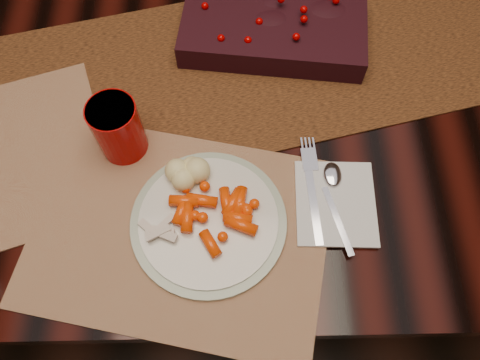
{
  "coord_description": "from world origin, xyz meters",
  "views": [
    {
      "loc": [
        0.03,
        -0.59,
        1.46
      ],
      "look_at": [
        0.03,
        -0.27,
        0.8
      ],
      "focal_mm": 35.0,
      "sensor_mm": 36.0,
      "label": 1
    }
  ],
  "objects_px": {
    "dining_table": "(226,158)",
    "placemat_main": "(180,231)",
    "centerpiece": "(274,27)",
    "red_cup": "(118,129)",
    "mashed_potatoes": "(189,166)",
    "turkey_shreds": "(154,230)",
    "napkin": "(336,203)",
    "baby_carrots": "(212,222)",
    "dinner_plate": "(209,221)"
  },
  "relations": [
    {
      "from": "mashed_potatoes",
      "to": "turkey_shreds",
      "type": "xyz_separation_m",
      "value": [
        -0.05,
        -0.1,
        -0.01
      ]
    },
    {
      "from": "baby_carrots",
      "to": "placemat_main",
      "type": "bearing_deg",
      "value": -176.39
    },
    {
      "from": "mashed_potatoes",
      "to": "napkin",
      "type": "xyz_separation_m",
      "value": [
        0.24,
        -0.05,
        -0.03
      ]
    },
    {
      "from": "centerpiece",
      "to": "mashed_potatoes",
      "type": "xyz_separation_m",
      "value": [
        -0.15,
        -0.3,
        0.0
      ]
    },
    {
      "from": "baby_carrots",
      "to": "turkey_shreds",
      "type": "relative_size",
      "value": 1.64
    },
    {
      "from": "centerpiece",
      "to": "placemat_main",
      "type": "xyz_separation_m",
      "value": [
        -0.17,
        -0.39,
        -0.04
      ]
    },
    {
      "from": "placemat_main",
      "to": "red_cup",
      "type": "distance_m",
      "value": 0.2
    },
    {
      "from": "dinner_plate",
      "to": "red_cup",
      "type": "relative_size",
      "value": 2.27
    },
    {
      "from": "napkin",
      "to": "centerpiece",
      "type": "bearing_deg",
      "value": 106.16
    },
    {
      "from": "centerpiece",
      "to": "placemat_main",
      "type": "bearing_deg",
      "value": -113.18
    },
    {
      "from": "baby_carrots",
      "to": "napkin",
      "type": "xyz_separation_m",
      "value": [
        0.2,
        0.04,
        -0.02
      ]
    },
    {
      "from": "centerpiece",
      "to": "dinner_plate",
      "type": "relative_size",
      "value": 1.39
    },
    {
      "from": "placemat_main",
      "to": "red_cup",
      "type": "height_order",
      "value": "red_cup"
    },
    {
      "from": "baby_carrots",
      "to": "dinner_plate",
      "type": "bearing_deg",
      "value": 129.2
    },
    {
      "from": "turkey_shreds",
      "to": "napkin",
      "type": "xyz_separation_m",
      "value": [
        0.29,
        0.05,
        -0.02
      ]
    },
    {
      "from": "placemat_main",
      "to": "turkey_shreds",
      "type": "xyz_separation_m",
      "value": [
        -0.04,
        -0.01,
        0.03
      ]
    },
    {
      "from": "turkey_shreds",
      "to": "red_cup",
      "type": "distance_m",
      "value": 0.18
    },
    {
      "from": "turkey_shreds",
      "to": "napkin",
      "type": "relative_size",
      "value": 0.47
    },
    {
      "from": "baby_carrots",
      "to": "red_cup",
      "type": "distance_m",
      "value": 0.22
    },
    {
      "from": "centerpiece",
      "to": "red_cup",
      "type": "bearing_deg",
      "value": -138.93
    },
    {
      "from": "dinner_plate",
      "to": "dining_table",
      "type": "bearing_deg",
      "value": 86.59
    },
    {
      "from": "dining_table",
      "to": "mashed_potatoes",
      "type": "relative_size",
      "value": 23.27
    },
    {
      "from": "placemat_main",
      "to": "mashed_potatoes",
      "type": "distance_m",
      "value": 0.1
    },
    {
      "from": "placemat_main",
      "to": "napkin",
      "type": "xyz_separation_m",
      "value": [
        0.25,
        0.04,
        0.0
      ]
    },
    {
      "from": "baby_carrots",
      "to": "turkey_shreds",
      "type": "distance_m",
      "value": 0.09
    },
    {
      "from": "centerpiece",
      "to": "napkin",
      "type": "height_order",
      "value": "centerpiece"
    },
    {
      "from": "centerpiece",
      "to": "baby_carrots",
      "type": "height_order",
      "value": "centerpiece"
    },
    {
      "from": "mashed_potatoes",
      "to": "red_cup",
      "type": "xyz_separation_m",
      "value": [
        -0.12,
        0.06,
        0.02
      ]
    },
    {
      "from": "dining_table",
      "to": "dinner_plate",
      "type": "height_order",
      "value": "dinner_plate"
    },
    {
      "from": "turkey_shreds",
      "to": "placemat_main",
      "type": "bearing_deg",
      "value": 9.39
    },
    {
      "from": "dinner_plate",
      "to": "mashed_potatoes",
      "type": "height_order",
      "value": "mashed_potatoes"
    },
    {
      "from": "turkey_shreds",
      "to": "napkin",
      "type": "height_order",
      "value": "turkey_shreds"
    },
    {
      "from": "baby_carrots",
      "to": "napkin",
      "type": "height_order",
      "value": "baby_carrots"
    },
    {
      "from": "dining_table",
      "to": "napkin",
      "type": "height_order",
      "value": "napkin"
    },
    {
      "from": "dining_table",
      "to": "mashed_potatoes",
      "type": "height_order",
      "value": "mashed_potatoes"
    },
    {
      "from": "dining_table",
      "to": "centerpiece",
      "type": "height_order",
      "value": "centerpiece"
    },
    {
      "from": "placemat_main",
      "to": "mashed_potatoes",
      "type": "height_order",
      "value": "mashed_potatoes"
    },
    {
      "from": "mashed_potatoes",
      "to": "napkin",
      "type": "relative_size",
      "value": 0.51
    },
    {
      "from": "dining_table",
      "to": "placemat_main",
      "type": "relative_size",
      "value": 3.85
    },
    {
      "from": "dinner_plate",
      "to": "napkin",
      "type": "relative_size",
      "value": 1.67
    },
    {
      "from": "turkey_shreds",
      "to": "dining_table",
      "type": "bearing_deg",
      "value": 73.17
    },
    {
      "from": "turkey_shreds",
      "to": "dinner_plate",
      "type": "bearing_deg",
      "value": 11.97
    },
    {
      "from": "mashed_potatoes",
      "to": "turkey_shreds",
      "type": "distance_m",
      "value": 0.12
    },
    {
      "from": "centerpiece",
      "to": "red_cup",
      "type": "distance_m",
      "value": 0.36
    },
    {
      "from": "placemat_main",
      "to": "dinner_plate",
      "type": "distance_m",
      "value": 0.05
    },
    {
      "from": "napkin",
      "to": "mashed_potatoes",
      "type": "bearing_deg",
      "value": 169.43
    },
    {
      "from": "dining_table",
      "to": "napkin",
      "type": "xyz_separation_m",
      "value": [
        0.19,
        -0.29,
        0.38
      ]
    },
    {
      "from": "dining_table",
      "to": "turkey_shreds",
      "type": "distance_m",
      "value": 0.54
    },
    {
      "from": "turkey_shreds",
      "to": "napkin",
      "type": "distance_m",
      "value": 0.3
    },
    {
      "from": "dinner_plate",
      "to": "napkin",
      "type": "xyz_separation_m",
      "value": [
        0.21,
        0.03,
        -0.0
      ]
    }
  ]
}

